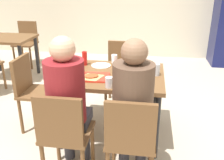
{
  "coord_description": "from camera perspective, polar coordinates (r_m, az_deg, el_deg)",
  "views": [
    {
      "loc": [
        0.38,
        -2.49,
        1.68
      ],
      "look_at": [
        0.0,
        0.0,
        0.66
      ],
      "focal_mm": 41.02,
      "sensor_mm": 36.0,
      "label": 1
    }
  ],
  "objects": [
    {
      "name": "plastic_cup_c",
      "position": [
        2.83,
        -8.53,
        3.28
      ],
      "size": [
        0.07,
        0.07,
        0.1
      ],
      "primitive_type": "cylinder",
      "color": "white",
      "rests_on": "main_table"
    },
    {
      "name": "soda_can",
      "position": [
        2.67,
        9.91,
        2.27
      ],
      "size": [
        0.07,
        0.07,
        0.12
      ],
      "primitive_type": "cylinder",
      "color": "#B7BCC6",
      "rests_on": "main_table"
    },
    {
      "name": "tray_red_near",
      "position": [
        2.59,
        -4.65,
        0.68
      ],
      "size": [
        0.38,
        0.28,
        0.02
      ],
      "primitive_type": "cube",
      "rotation": [
        0.0,
        0.0,
        0.07
      ],
      "color": "red",
      "rests_on": "main_table"
    },
    {
      "name": "foil_bundle",
      "position": [
        2.76,
        -9.57,
        2.74
      ],
      "size": [
        0.1,
        0.1,
        0.1
      ],
      "primitive_type": "sphere",
      "color": "silver",
      "rests_on": "main_table"
    },
    {
      "name": "plastic_cup_a",
      "position": [
        3.02,
        0.52,
        4.74
      ],
      "size": [
        0.07,
        0.07,
        0.1
      ],
      "primitive_type": "cylinder",
      "color": "white",
      "rests_on": "main_table"
    },
    {
      "name": "main_table",
      "position": [
        2.73,
        0.0,
        -0.48
      ],
      "size": [
        1.08,
        0.85,
        0.73
      ],
      "color": "brown",
      "rests_on": "ground_plane"
    },
    {
      "name": "ground_plane",
      "position": [
        3.04,
        0.0,
        -11.73
      ],
      "size": [
        10.0,
        10.0,
        0.02
      ],
      "primitive_type": "cube",
      "color": "#B7A893"
    },
    {
      "name": "pizza_slice_b",
      "position": [
        2.77,
        4.77,
        2.51
      ],
      "size": [
        0.21,
        0.17,
        0.02
      ],
      "color": "tan",
      "rests_on": "tray_red_far"
    },
    {
      "name": "pizza_slice_a",
      "position": [
        2.56,
        -4.6,
        0.85
      ],
      "size": [
        0.26,
        0.25,
        0.02
      ],
      "color": "#DBAD60",
      "rests_on": "tray_red_near"
    },
    {
      "name": "chair_near_right",
      "position": [
        2.06,
        4.19,
        -12.7
      ],
      "size": [
        0.4,
        0.4,
        0.86
      ],
      "color": "brown",
      "rests_on": "ground_plane"
    },
    {
      "name": "condiment_bottle",
      "position": [
        2.95,
        -6.11,
        4.82
      ],
      "size": [
        0.06,
        0.06,
        0.16
      ],
      "primitive_type": "cylinder",
      "color": "red",
      "rests_on": "main_table"
    },
    {
      "name": "background_table",
      "position": [
        4.75,
        -22.49,
        7.37
      ],
      "size": [
        0.9,
        0.7,
        0.73
      ],
      "color": "brown",
      "rests_on": "ground_plane"
    },
    {
      "name": "paper_plate_near_edge",
      "position": [
        2.46,
        2.93,
        -0.58
      ],
      "size": [
        0.22,
        0.22,
        0.01
      ],
      "primitive_type": "cylinder",
      "color": "white",
      "rests_on": "main_table"
    },
    {
      "name": "background_chair_far",
      "position": [
        5.4,
        -18.48,
        8.45
      ],
      "size": [
        0.4,
        0.4,
        0.86
      ],
      "color": "brown",
      "rests_on": "ground_plane"
    },
    {
      "name": "paper_plate_center",
      "position": [
        2.94,
        -2.46,
        3.26
      ],
      "size": [
        0.22,
        0.22,
        0.01
      ],
      "primitive_type": "cylinder",
      "color": "white",
      "rests_on": "main_table"
    },
    {
      "name": "tray_red_far",
      "position": [
        2.79,
        4.25,
        2.29
      ],
      "size": [
        0.37,
        0.27,
        0.02
      ],
      "primitive_type": "cube",
      "rotation": [
        0.0,
        0.0,
        -0.04
      ],
      "color": "red",
      "rests_on": "main_table"
    },
    {
      "name": "chair_near_left",
      "position": [
        2.15,
        -10.63,
        -11.28
      ],
      "size": [
        0.4,
        0.4,
        0.86
      ],
      "color": "brown",
      "rests_on": "ground_plane"
    },
    {
      "name": "chair_left_end",
      "position": [
        3.05,
        -17.48,
        -1.57
      ],
      "size": [
        0.4,
        0.4,
        0.86
      ],
      "color": "brown",
      "rests_on": "ground_plane"
    },
    {
      "name": "plastic_cup_b",
      "position": [
        2.34,
        -0.67,
        -0.53
      ],
      "size": [
        0.07,
        0.07,
        0.1
      ],
      "primitive_type": "cylinder",
      "color": "white",
      "rests_on": "main_table"
    },
    {
      "name": "person_in_red",
      "position": [
        2.15,
        -9.9,
        -3.76
      ],
      "size": [
        0.32,
        0.42,
        1.27
      ],
      "color": "#383842",
      "rests_on": "ground_plane"
    },
    {
      "name": "person_in_brown_jacket",
      "position": [
        2.05,
        4.7,
        -4.8
      ],
      "size": [
        0.32,
        0.42,
        1.27
      ],
      "color": "#383842",
      "rests_on": "ground_plane"
    },
    {
      "name": "chair_far_side",
      "position": [
        3.52,
        1.98,
        2.67
      ],
      "size": [
        0.4,
        0.4,
        0.86
      ],
      "color": "brown",
      "rests_on": "ground_plane"
    }
  ]
}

